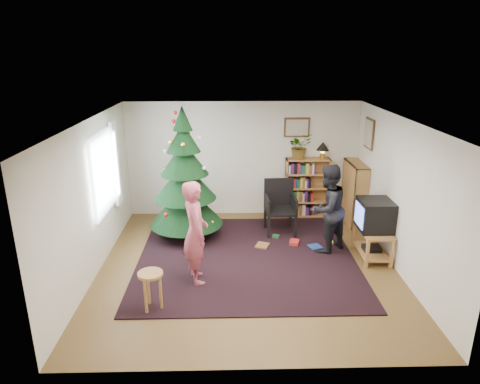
{
  "coord_description": "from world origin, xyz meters",
  "views": [
    {
      "loc": [
        -0.29,
        -6.55,
        3.54
      ],
      "look_at": [
        -0.11,
        0.72,
        1.1
      ],
      "focal_mm": 32.0,
      "sensor_mm": 36.0,
      "label": 1
    }
  ],
  "objects_px": {
    "picture_back": "(297,127)",
    "stool": "(151,281)",
    "crt_tv": "(375,215)",
    "bookshelf_back": "(307,187)",
    "tv_stand": "(372,241)",
    "armchair": "(280,204)",
    "bookshelf_right": "(354,192)",
    "person_by_chair": "(327,209)",
    "person_standing": "(195,232)",
    "potted_plant": "(300,146)",
    "christmas_tree": "(185,185)",
    "table_lamp": "(323,147)",
    "picture_right": "(369,134)"
  },
  "relations": [
    {
      "from": "picture_right",
      "to": "christmas_tree",
      "type": "bearing_deg",
      "value": -172.38
    },
    {
      "from": "tv_stand",
      "to": "stool",
      "type": "distance_m",
      "value": 3.93
    },
    {
      "from": "bookshelf_right",
      "to": "table_lamp",
      "type": "bearing_deg",
      "value": 57.92
    },
    {
      "from": "christmas_tree",
      "to": "bookshelf_right",
      "type": "xyz_separation_m",
      "value": [
        3.48,
        0.67,
        -0.41
      ]
    },
    {
      "from": "person_standing",
      "to": "picture_back",
      "type": "bearing_deg",
      "value": -49.91
    },
    {
      "from": "bookshelf_back",
      "to": "stool",
      "type": "relative_size",
      "value": 2.21
    },
    {
      "from": "picture_back",
      "to": "tv_stand",
      "type": "distance_m",
      "value": 2.94
    },
    {
      "from": "picture_back",
      "to": "table_lamp",
      "type": "distance_m",
      "value": 0.7
    },
    {
      "from": "tv_stand",
      "to": "crt_tv",
      "type": "relative_size",
      "value": 1.43
    },
    {
      "from": "bookshelf_back",
      "to": "bookshelf_right",
      "type": "height_order",
      "value": "same"
    },
    {
      "from": "bookshelf_right",
      "to": "tv_stand",
      "type": "xyz_separation_m",
      "value": [
        -0.12,
        -1.67,
        -0.34
      ]
    },
    {
      "from": "picture_back",
      "to": "tv_stand",
      "type": "xyz_separation_m",
      "value": [
        1.07,
        -2.21,
        -1.63
      ]
    },
    {
      "from": "bookshelf_right",
      "to": "table_lamp",
      "type": "distance_m",
      "value": 1.16
    },
    {
      "from": "picture_back",
      "to": "stool",
      "type": "height_order",
      "value": "picture_back"
    },
    {
      "from": "armchair",
      "to": "stool",
      "type": "relative_size",
      "value": 1.83
    },
    {
      "from": "picture_right",
      "to": "person_by_chair",
      "type": "relative_size",
      "value": 0.37
    },
    {
      "from": "person_standing",
      "to": "table_lamp",
      "type": "height_order",
      "value": "person_standing"
    },
    {
      "from": "bookshelf_right",
      "to": "stool",
      "type": "bearing_deg",
      "value": 130.4
    },
    {
      "from": "armchair",
      "to": "potted_plant",
      "type": "bearing_deg",
      "value": 57.38
    },
    {
      "from": "picture_right",
      "to": "christmas_tree",
      "type": "xyz_separation_m",
      "value": [
        -3.62,
        -0.48,
        -0.88
      ]
    },
    {
      "from": "bookshelf_back",
      "to": "stool",
      "type": "distance_m",
      "value": 4.56
    },
    {
      "from": "bookshelf_back",
      "to": "potted_plant",
      "type": "xyz_separation_m",
      "value": [
        -0.2,
        0.0,
        0.91
      ]
    },
    {
      "from": "tv_stand",
      "to": "armchair",
      "type": "relative_size",
      "value": 0.8
    },
    {
      "from": "armchair",
      "to": "stool",
      "type": "bearing_deg",
      "value": -130.61
    },
    {
      "from": "christmas_tree",
      "to": "tv_stand",
      "type": "height_order",
      "value": "christmas_tree"
    },
    {
      "from": "bookshelf_right",
      "to": "person_standing",
      "type": "distance_m",
      "value": 3.97
    },
    {
      "from": "picture_back",
      "to": "picture_right",
      "type": "xyz_separation_m",
      "value": [
        1.33,
        -0.73,
        0.0
      ]
    },
    {
      "from": "potted_plant",
      "to": "bookshelf_back",
      "type": "bearing_deg",
      "value": 0.0
    },
    {
      "from": "crt_tv",
      "to": "armchair",
      "type": "distance_m",
      "value": 1.95
    },
    {
      "from": "tv_stand",
      "to": "person_by_chair",
      "type": "distance_m",
      "value": 0.96
    },
    {
      "from": "bookshelf_back",
      "to": "stool",
      "type": "height_order",
      "value": "bookshelf_back"
    },
    {
      "from": "crt_tv",
      "to": "bookshelf_back",
      "type": "bearing_deg",
      "value": 111.46
    },
    {
      "from": "picture_back",
      "to": "bookshelf_back",
      "type": "xyz_separation_m",
      "value": [
        0.25,
        -0.14,
        -1.29
      ]
    },
    {
      "from": "armchair",
      "to": "table_lamp",
      "type": "xyz_separation_m",
      "value": [
        0.99,
        0.86,
        0.96
      ]
    },
    {
      "from": "armchair",
      "to": "potted_plant",
      "type": "distance_m",
      "value": 1.4
    },
    {
      "from": "crt_tv",
      "to": "stool",
      "type": "xyz_separation_m",
      "value": [
        -3.62,
        -1.52,
        -0.36
      ]
    },
    {
      "from": "christmas_tree",
      "to": "tv_stand",
      "type": "bearing_deg",
      "value": -16.55
    },
    {
      "from": "person_by_chair",
      "to": "picture_back",
      "type": "bearing_deg",
      "value": -118.69
    },
    {
      "from": "picture_right",
      "to": "table_lamp",
      "type": "bearing_deg",
      "value": 142.66
    },
    {
      "from": "crt_tv",
      "to": "table_lamp",
      "type": "bearing_deg",
      "value": 103.96
    },
    {
      "from": "christmas_tree",
      "to": "crt_tv",
      "type": "relative_size",
      "value": 4.27
    },
    {
      "from": "bookshelf_right",
      "to": "person_by_chair",
      "type": "height_order",
      "value": "person_by_chair"
    },
    {
      "from": "bookshelf_right",
      "to": "crt_tv",
      "type": "relative_size",
      "value": 2.16
    },
    {
      "from": "bookshelf_right",
      "to": "crt_tv",
      "type": "xyz_separation_m",
      "value": [
        -0.12,
        -1.67,
        0.15
      ]
    },
    {
      "from": "stool",
      "to": "person_standing",
      "type": "height_order",
      "value": "person_standing"
    },
    {
      "from": "christmas_tree",
      "to": "stool",
      "type": "bearing_deg",
      "value": -95.96
    },
    {
      "from": "picture_back",
      "to": "christmas_tree",
      "type": "height_order",
      "value": "christmas_tree"
    },
    {
      "from": "picture_back",
      "to": "person_by_chair",
      "type": "xyz_separation_m",
      "value": [
        0.3,
        -1.91,
        -1.13
      ]
    },
    {
      "from": "stool",
      "to": "bookshelf_right",
      "type": "bearing_deg",
      "value": 40.4
    },
    {
      "from": "armchair",
      "to": "picture_back",
      "type": "bearing_deg",
      "value": 63.3
    }
  ]
}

